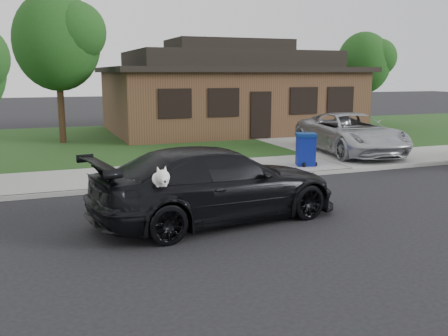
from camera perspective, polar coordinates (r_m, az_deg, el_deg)
name	(u,v)px	position (r m, az deg, el deg)	size (l,w,h in m)	color
ground	(304,212)	(11.52, 9.18, -4.94)	(120.00, 120.00, 0.00)	black
sidewalk	(226,170)	(15.91, 0.19, -0.20)	(60.00, 3.00, 0.12)	gray
curb	(244,179)	(14.55, 2.31, -1.26)	(60.00, 0.12, 0.12)	gray
lawn	(164,139)	(23.46, -6.84, 3.30)	(60.00, 13.00, 0.13)	#193814
driveway	(310,141)	(22.96, 9.76, 3.07)	(4.50, 13.00, 0.14)	gray
sedan	(217,184)	(10.56, -0.84, -1.84)	(5.69, 3.02, 1.57)	black
minivan	(351,133)	(19.25, 14.27, 3.87)	(2.47, 5.36, 1.49)	#AEB1B6
recycling_bin	(306,149)	(16.50, 9.32, 2.15)	(0.82, 0.82, 1.06)	navy
house	(229,92)	(26.40, 0.53, 8.72)	(12.60, 8.60, 4.65)	#422B1C
tree_0	(61,39)	(22.53, -18.10, 13.80)	(3.78, 3.60, 6.34)	#332114
tree_1	(367,62)	(29.83, 16.01, 11.58)	(3.15, 3.00, 5.25)	#332114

